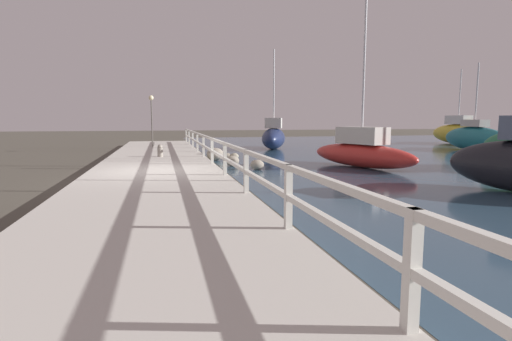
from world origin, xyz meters
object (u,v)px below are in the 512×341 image
at_px(sailboat_navy, 274,137).
at_px(dock_lamp, 151,107).
at_px(sailboat_red, 361,151).
at_px(sailboat_yellow, 458,132).
at_px(mooring_bollard, 160,151).
at_px(sailboat_teal, 474,137).

bearing_deg(sailboat_navy, dock_lamp, -157.01).
height_order(sailboat_navy, sailboat_red, sailboat_red).
height_order(dock_lamp, sailboat_yellow, sailboat_yellow).
bearing_deg(sailboat_navy, sailboat_yellow, 26.82).
distance_m(mooring_bollard, sailboat_teal, 19.18).
distance_m(mooring_bollard, sailboat_red, 8.43).
bearing_deg(sailboat_yellow, mooring_bollard, -155.25).
bearing_deg(mooring_bollard, dock_lamp, 93.65).
distance_m(dock_lamp, sailboat_yellow, 23.53).
bearing_deg(sailboat_yellow, sailboat_red, -137.80).
bearing_deg(sailboat_red, sailboat_teal, 12.71).
height_order(mooring_bollard, sailboat_teal, sailboat_teal).
xyz_separation_m(dock_lamp, sailboat_yellow, (23.34, 2.41, -1.74)).
relative_size(mooring_bollard, dock_lamp, 0.18).
relative_size(mooring_bollard, sailboat_navy, 0.08).
xyz_separation_m(mooring_bollard, dock_lamp, (-0.45, 7.05, 2.07)).
relative_size(dock_lamp, sailboat_yellow, 0.50).
relative_size(sailboat_teal, sailboat_navy, 0.84).
bearing_deg(sailboat_teal, sailboat_yellow, 60.63).
distance_m(sailboat_navy, sailboat_red, 10.66).
bearing_deg(mooring_bollard, sailboat_teal, 9.93).
relative_size(dock_lamp, sailboat_navy, 0.48).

